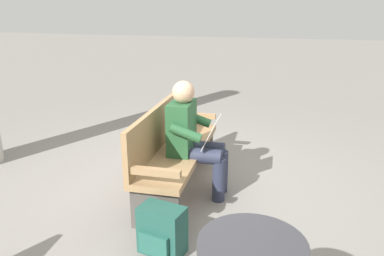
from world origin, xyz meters
TOP-DOWN VIEW (x-y plane):
  - ground_plane at (0.00, 0.00)m, footprint 40.00×40.00m
  - bench_near at (0.00, -0.07)m, footprint 1.82×0.55m
  - person_seated at (0.07, 0.17)m, footprint 0.58×0.58m
  - backpack at (1.09, 0.19)m, footprint 0.31×0.39m

SIDE VIEW (x-z plane):
  - ground_plane at x=0.00m, z-range 0.00..0.00m
  - backpack at x=1.09m, z-range 0.00..0.39m
  - bench_near at x=0.00m, z-range 0.01..0.91m
  - person_seated at x=0.07m, z-range 0.04..1.22m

